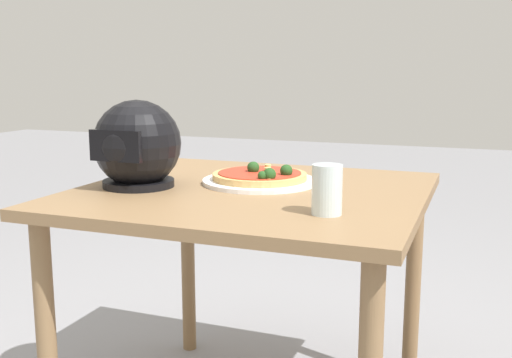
{
  "coord_description": "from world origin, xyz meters",
  "views": [
    {
      "loc": [
        -0.6,
        1.54,
        1.05
      ],
      "look_at": [
        0.0,
        -0.04,
        0.74
      ],
      "focal_mm": 42.49,
      "sensor_mm": 36.0,
      "label": 1
    }
  ],
  "objects_px": {
    "dining_table": "(252,221)",
    "drinking_glass": "(327,190)",
    "pizza": "(261,175)",
    "motorcycle_helmet": "(137,146)"
  },
  "relations": [
    {
      "from": "pizza",
      "to": "motorcycle_helmet",
      "type": "distance_m",
      "value": 0.36
    },
    {
      "from": "dining_table",
      "to": "pizza",
      "type": "bearing_deg",
      "value": -86.86
    },
    {
      "from": "dining_table",
      "to": "drinking_glass",
      "type": "height_order",
      "value": "drinking_glass"
    },
    {
      "from": "pizza",
      "to": "motorcycle_helmet",
      "type": "relative_size",
      "value": 1.12
    },
    {
      "from": "dining_table",
      "to": "motorcycle_helmet",
      "type": "xyz_separation_m",
      "value": [
        0.31,
        0.09,
        0.21
      ]
    },
    {
      "from": "motorcycle_helmet",
      "to": "drinking_glass",
      "type": "xyz_separation_m",
      "value": [
        -0.58,
        0.13,
        -0.06
      ]
    },
    {
      "from": "pizza",
      "to": "motorcycle_helmet",
      "type": "height_order",
      "value": "motorcycle_helmet"
    },
    {
      "from": "pizza",
      "to": "dining_table",
      "type": "bearing_deg",
      "value": 93.14
    },
    {
      "from": "dining_table",
      "to": "motorcycle_helmet",
      "type": "relative_size",
      "value": 3.83
    },
    {
      "from": "pizza",
      "to": "motorcycle_helmet",
      "type": "xyz_separation_m",
      "value": [
        0.31,
        0.17,
        0.09
      ]
    }
  ]
}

